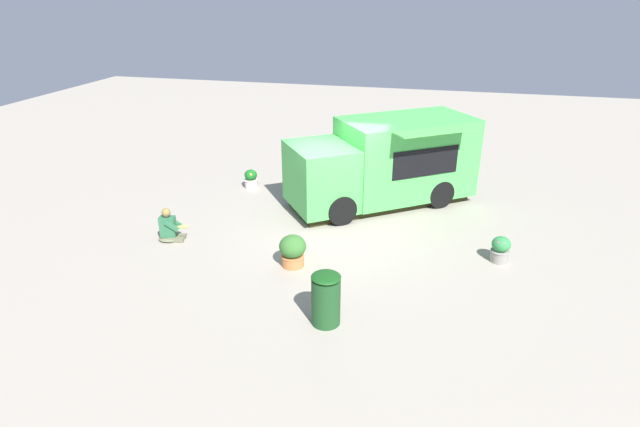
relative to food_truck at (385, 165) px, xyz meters
name	(u,v)px	position (x,y,z in m)	size (l,w,h in m)	color
ground_plane	(333,222)	(1.67, -1.13, -1.15)	(40.00, 40.00, 0.00)	#A19788
food_truck	(385,165)	(0.00, 0.00, 0.00)	(4.68, 5.39, 2.41)	#4CBE54
person_customer	(169,228)	(3.68, -4.79, -0.82)	(0.53, 0.77, 0.85)	#6A6E51
planter_flowering_near	(293,250)	(4.17, -1.49, -0.76)	(0.60, 0.60, 0.74)	#C37640
planter_flowering_far	(251,179)	(-0.19, -4.14, -0.86)	(0.43, 0.43, 0.59)	beige
planter_flowering_side	(500,249)	(2.85, 3.02, -0.84)	(0.43, 0.43, 0.61)	gray
trash_bin	(326,299)	(6.07, -0.28, -0.63)	(0.55, 0.55, 1.04)	#1C4821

